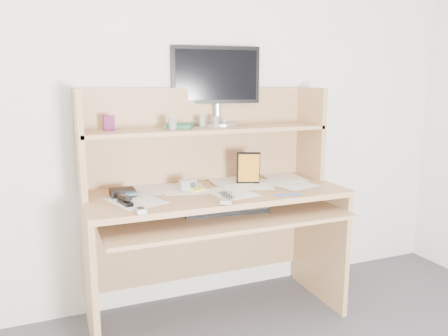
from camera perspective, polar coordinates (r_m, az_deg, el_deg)
name	(u,v)px	position (r m, az deg, el deg)	size (l,w,h in m)	color
back_wall	(197,96)	(2.62, -3.60, 9.32)	(3.60, 0.04, 2.50)	white
desk	(211,197)	(2.47, -1.69, -3.79)	(1.40, 0.70, 1.30)	tan
paper_clutter	(216,190)	(2.38, -1.02, -2.89)	(1.32, 0.54, 0.01)	white
keyboard	(225,209)	(2.34, 0.12, -5.40)	(0.46, 0.21, 0.03)	black
tv_remote	(227,198)	(2.17, 0.34, -3.90)	(0.05, 0.20, 0.02)	#969792
flip_phone	(140,209)	(2.01, -10.91, -5.29)	(0.04, 0.08, 0.02)	silver
stapler	(125,199)	(2.16, -12.83, -4.00)	(0.03, 0.13, 0.04)	black
wallet	(122,192)	(2.32, -13.13, -3.06)	(0.12, 0.10, 0.03)	black
sticky_note_pad	(196,189)	(2.39, -3.72, -2.81)	(0.08, 0.08, 0.01)	#D2DB39
digital_camera	(188,185)	(2.38, -4.75, -2.19)	(0.09, 0.04, 0.06)	silver
game_case	(248,168)	(2.50, 3.18, 0.01)	(0.13, 0.01, 0.19)	black
blue_pen	(288,195)	(2.28, 8.32, -3.47)	(0.01, 0.01, 0.14)	blue
card_box	(109,123)	(2.36, -14.79, 5.69)	(0.06, 0.02, 0.08)	maroon
shelf_book	(179,126)	(2.47, -5.87, 5.49)	(0.14, 0.20, 0.02)	#317B40
chip_stack_a	(173,124)	(2.36, -6.74, 5.73)	(0.04, 0.04, 0.06)	black
chip_stack_b	(202,122)	(2.49, -2.90, 6.04)	(0.04, 0.04, 0.06)	white
chip_stack_c	(224,122)	(2.54, -0.02, 6.00)	(0.04, 0.04, 0.05)	black
chip_stack_d	(216,122)	(2.50, -1.11, 6.08)	(0.03, 0.03, 0.06)	white
monitor	(216,83)	(2.61, -1.02, 10.99)	(0.53, 0.27, 0.46)	#A0A0A4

